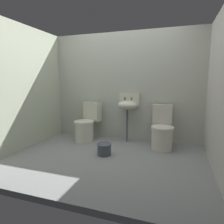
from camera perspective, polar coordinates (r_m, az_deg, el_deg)
The scene contains 8 objects.
ground_plane at distance 3.28m, azimuth -1.55°, elevation -13.60°, with size 3.51×2.57×0.08m, color gray.
wall_back at distance 4.11m, azimuth 3.86°, elevation 7.36°, with size 3.51×0.10×2.21m, color #B9BEAE.
wall_left at distance 3.96m, azimuth -23.62°, elevation 6.57°, with size 0.10×2.37×2.21m, color #B6C2A7.
wall_right at distance 3.00m, azimuth 29.48°, elevation 5.58°, with size 0.10×2.37×2.21m, color beige.
toilet_left at distance 4.08m, azimuth -7.45°, elevation -3.78°, with size 0.49×0.65×0.78m.
toilet_right at distance 3.69m, azimuth 14.43°, elevation -5.37°, with size 0.45×0.63×0.78m.
sink at distance 3.90m, azimuth 4.61°, elevation 2.14°, with size 0.42×0.35×0.99m.
bucket at distance 3.31m, azimuth -2.29°, elevation -10.79°, with size 0.25×0.25×0.19m.
Camera 1 is at (1.04, -2.84, 1.22)m, focal length 31.20 mm.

